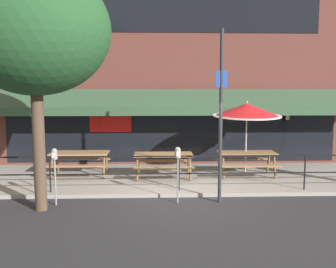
{
  "coord_description": "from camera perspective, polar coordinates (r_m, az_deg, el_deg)",
  "views": [
    {
      "loc": [
        -0.66,
        -9.59,
        2.83
      ],
      "look_at": [
        -0.25,
        1.6,
        1.5
      ],
      "focal_mm": 40.0,
      "sensor_mm": 36.0,
      "label": 1
    }
  ],
  "objects": [
    {
      "name": "restaurant_building",
      "position": [
        13.87,
        0.65,
        11.28
      ],
      "size": [
        15.0,
        1.6,
        7.9
      ],
      "color": "brown",
      "rests_on": "ground"
    },
    {
      "name": "picnic_table_centre",
      "position": [
        11.59,
        -0.7,
        -3.78
      ],
      "size": [
        1.8,
        1.42,
        0.76
      ],
      "color": "#997047",
      "rests_on": "patio_deck"
    },
    {
      "name": "street_sign_pole",
      "position": [
        9.3,
        8.05,
        2.83
      ],
      "size": [
        0.28,
        0.09,
        4.29
      ],
      "color": "#2D2D33",
      "rests_on": "ground"
    },
    {
      "name": "parking_meter_far",
      "position": [
        9.28,
        1.5,
        -3.67
      ],
      "size": [
        0.15,
        0.16,
        1.42
      ],
      "color": "gray",
      "rests_on": "ground"
    },
    {
      "name": "patio_deck",
      "position": [
        11.94,
        1.14,
        -6.7
      ],
      "size": [
        15.0,
        4.0,
        0.1
      ],
      "primitive_type": "cube",
      "color": "#9E998E",
      "rests_on": "ground"
    },
    {
      "name": "picnic_table_right",
      "position": [
        12.12,
        11.9,
        -3.47
      ],
      "size": [
        1.8,
        1.42,
        0.76
      ],
      "color": "#997047",
      "rests_on": "patio_deck"
    },
    {
      "name": "picnic_table_left",
      "position": [
        12.18,
        -13.3,
        -3.45
      ],
      "size": [
        1.8,
        1.42,
        0.76
      ],
      "color": "#997047",
      "rests_on": "patio_deck"
    },
    {
      "name": "patio_umbrella_right",
      "position": [
        12.08,
        11.92,
        3.54
      ],
      "size": [
        2.14,
        2.14,
        2.38
      ],
      "color": "#B7B2A8",
      "rests_on": "patio_deck"
    },
    {
      "name": "patio_railing",
      "position": [
        10.12,
        1.69,
        -4.81
      ],
      "size": [
        13.84,
        0.04,
        0.97
      ],
      "color": "black",
      "rests_on": "patio_deck"
    },
    {
      "name": "ground_plane",
      "position": [
        10.02,
        1.79,
        -9.64
      ],
      "size": [
        120.0,
        120.0,
        0.0
      ],
      "primitive_type": "plane",
      "color": "#2D2D30"
    },
    {
      "name": "parking_meter_near",
      "position": [
        9.5,
        -16.92,
        -3.72
      ],
      "size": [
        0.15,
        0.16,
        1.42
      ],
      "color": "gray",
      "rests_on": "ground"
    },
    {
      "name": "street_tree_curbside",
      "position": [
        9.13,
        -19.29,
        15.88
      ],
      "size": [
        3.44,
        3.1,
        6.13
      ],
      "color": "brown",
      "rests_on": "ground"
    }
  ]
}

